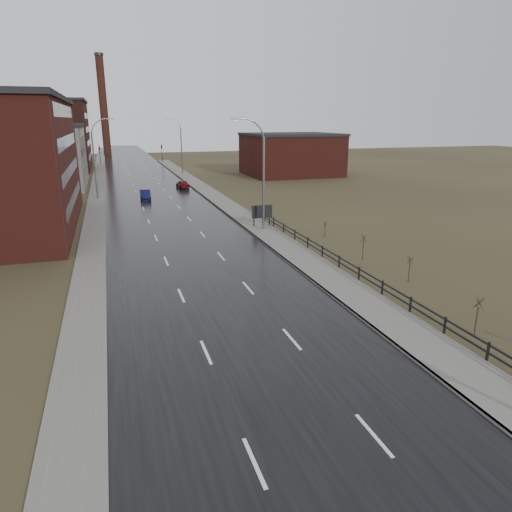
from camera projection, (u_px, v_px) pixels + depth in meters
road at (155, 198)px, 67.17m from camera, size 14.00×300.00×0.06m
sidewalk_right at (265, 232)px, 46.85m from camera, size 3.20×180.00×0.18m
curb_right at (251, 233)px, 46.40m from camera, size 0.16×180.00×0.18m
sidewalk_left at (96, 201)px, 64.77m from camera, size 2.40×260.00×0.12m
warehouse_mid at (34, 156)px, 76.85m from camera, size 16.32×20.40×10.50m
warehouse_far at (27, 135)px, 102.05m from camera, size 26.52×24.48×15.50m
building_right at (291, 154)px, 94.86m from camera, size 18.36×16.32×8.50m
smokestack at (103, 105)px, 143.11m from camera, size 2.70×2.70×30.70m
streetlight_right_mid at (261, 175)px, 46.08m from camera, size 3.36×0.28×11.35m
streetlight_left at (96, 158)px, 65.08m from camera, size 3.36×0.28×11.35m
streetlight_right_far at (180, 146)px, 95.36m from camera, size 3.36×0.28×11.35m
guardrail at (364, 275)px, 31.93m from camera, size 0.10×53.05×1.10m
shrub_c at (477, 316)px, 24.10m from camera, size 0.54×0.57×2.28m
shrub_d at (409, 268)px, 32.49m from camera, size 0.45×0.48×1.89m
shrub_e at (363, 247)px, 37.50m from camera, size 0.51×0.54×2.16m
shrub_f at (325, 229)px, 45.02m from camera, size 0.37×0.39×1.54m
billboard at (262, 212)px, 48.74m from camera, size 2.29×0.17×2.43m
traffic_light_left at (99, 146)px, 118.28m from camera, size 0.58×2.73×5.30m
traffic_light_right at (161, 145)px, 122.94m from camera, size 0.58×2.73×5.30m
car_near at (145, 195)px, 66.10m from camera, size 1.59×4.20×1.37m
car_far at (183, 184)px, 76.71m from camera, size 1.92×4.18×1.39m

